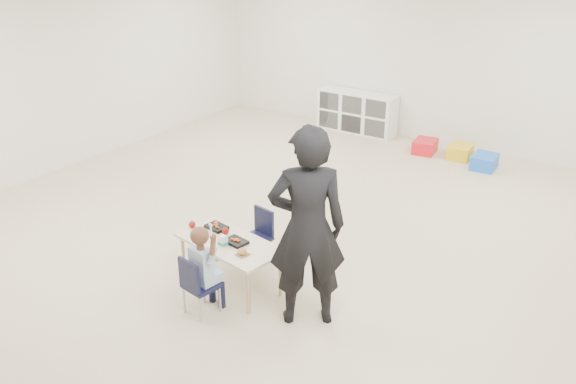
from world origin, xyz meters
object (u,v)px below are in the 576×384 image
Objects in this scene: table at (230,263)px; cubby_shelf at (357,112)px; chair_near at (201,285)px; adult at (307,228)px; child at (200,268)px.

table is 5.33m from cubby_shelf.
chair_near is 0.32× the size of adult.
adult is at bearing 6.29° from table.
table is at bearing -75.49° from cubby_shelf.
child is at bearing 0.00° from chair_near.
table is 0.83× the size of cubby_shelf.
chair_near is at bearing -73.06° from table.
chair_near is at bearing 0.00° from child.
child is (0.07, -0.51, 0.22)m from table.
cubby_shelf is at bearing -104.27° from adult.
adult is (2.26, -5.21, 0.59)m from cubby_shelf.
child is 0.67× the size of cubby_shelf.
chair_near is 0.63× the size of child.
cubby_shelf is 5.71m from adult.
table is 1.23× the size of child.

